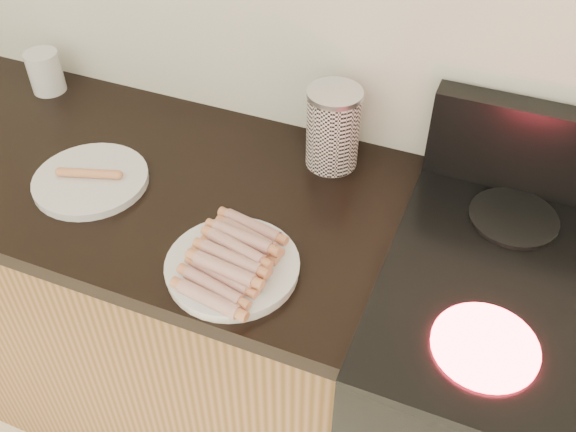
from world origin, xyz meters
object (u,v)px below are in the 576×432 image
at_px(canister, 333,128).
at_px(mug, 45,72).
at_px(side_plate, 91,180).
at_px(main_plate, 233,268).

relative_size(canister, mug, 1.74).
xyz_separation_m(side_plate, canister, (0.46, 0.27, 0.08)).
bearing_deg(main_plate, side_plate, 163.77).
relative_size(side_plate, canister, 1.34).
height_order(main_plate, mug, mug).
height_order(side_plate, canister, canister).
relative_size(main_plate, canister, 1.35).
height_order(canister, mug, canister).
bearing_deg(main_plate, canister, 81.05).
distance_m(canister, mug, 0.79).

